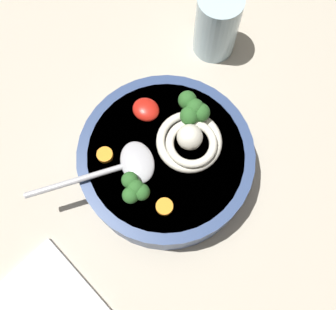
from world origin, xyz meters
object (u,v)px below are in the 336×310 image
at_px(soup_spoon, 127,165).
at_px(folded_napkin, 46,307).
at_px(noodle_pile, 190,141).
at_px(drinking_glass, 217,25).
at_px(soup_bowl, 168,163).

distance_m(soup_spoon, folded_napkin, 0.22).
relative_size(noodle_pile, folded_napkin, 0.72).
relative_size(noodle_pile, soup_spoon, 0.62).
bearing_deg(noodle_pile, soup_spoon, -123.66).
bearing_deg(soup_spoon, drinking_glass, -136.31).
distance_m(soup_bowl, folded_napkin, 0.26).
relative_size(soup_spoon, drinking_glass, 1.41).
bearing_deg(folded_napkin, soup_bowl, 84.73).
xyz_separation_m(soup_bowl, noodle_pile, (0.02, 0.03, 0.05)).
relative_size(soup_bowl, soup_spoon, 1.54).
distance_m(noodle_pile, drinking_glass, 0.21).
bearing_deg(soup_spoon, folded_napkin, 40.44).
bearing_deg(drinking_glass, soup_bowl, -74.14).
bearing_deg(folded_napkin, noodle_pile, 82.25).
height_order(noodle_pile, soup_spoon, noodle_pile).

